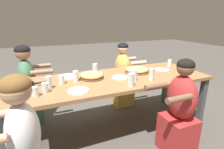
# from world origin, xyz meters

# --- Properties ---
(ground_plane) EXTENTS (18.00, 18.00, 0.00)m
(ground_plane) POSITION_xyz_m (0.00, 0.00, 0.00)
(ground_plane) COLOR #514C47
(ground_plane) RESTS_ON ground
(dining_table) EXTENTS (2.51, 0.89, 0.75)m
(dining_table) POSITION_xyz_m (0.00, 0.00, 0.68)
(dining_table) COLOR #996B42
(dining_table) RESTS_ON ground
(pizza_board_main) EXTENTS (0.35, 0.35, 0.05)m
(pizza_board_main) POSITION_xyz_m (0.43, 0.12, 0.78)
(pizza_board_main) COLOR brown
(pizza_board_main) RESTS_ON dining_table
(pizza_board_second) EXTENTS (0.31, 0.31, 0.06)m
(pizza_board_second) POSITION_xyz_m (-0.23, 0.10, 0.78)
(pizza_board_second) COLOR brown
(pizza_board_second) RESTS_ON dining_table
(skillet_bowl) EXTENTS (0.36, 0.25, 0.13)m
(skillet_bowl) POSITION_xyz_m (-1.02, 0.08, 0.81)
(skillet_bowl) COLOR black
(skillet_bowl) RESTS_ON dining_table
(empty_plate_a) EXTENTS (0.20, 0.20, 0.02)m
(empty_plate_a) POSITION_xyz_m (0.10, -0.02, 0.76)
(empty_plate_a) COLOR white
(empty_plate_a) RESTS_ON dining_table
(empty_plate_b) EXTENTS (0.22, 0.22, 0.02)m
(empty_plate_b) POSITION_xyz_m (-0.48, -0.25, 0.76)
(empty_plate_b) COLOR white
(empty_plate_b) RESTS_ON dining_table
(empty_plate_c) EXTENTS (0.23, 0.23, 0.02)m
(empty_plate_c) POSITION_xyz_m (-0.50, 0.27, 0.76)
(empty_plate_c) COLOR white
(empty_plate_c) RESTS_ON dining_table
(empty_plate_d) EXTENTS (0.20, 0.20, 0.02)m
(empty_plate_d) POSITION_xyz_m (0.82, 0.06, 0.76)
(empty_plate_d) COLOR white
(empty_plate_d) RESTS_ON dining_table
(cocktail_glass_blue) EXTENTS (0.07, 0.07, 0.13)m
(cocktail_glass_blue) POSITION_xyz_m (-0.80, -0.16, 0.80)
(cocktail_glass_blue) COLOR silver
(cocktail_glass_blue) RESTS_ON dining_table
(drinking_glass_a) EXTENTS (0.07, 0.07, 0.12)m
(drinking_glass_a) POSITION_xyz_m (-0.11, 0.35, 0.80)
(drinking_glass_a) COLOR silver
(drinking_glass_a) RESTS_ON dining_table
(drinking_glass_b) EXTENTS (0.06, 0.06, 0.14)m
(drinking_glass_b) POSITION_xyz_m (-0.76, -0.06, 0.81)
(drinking_glass_b) COLOR silver
(drinking_glass_b) RESTS_ON dining_table
(drinking_glass_c) EXTENTS (0.07, 0.07, 0.15)m
(drinking_glass_c) POSITION_xyz_m (-1.06, -0.27, 0.82)
(drinking_glass_c) COLOR silver
(drinking_glass_c) RESTS_ON dining_table
(drinking_glass_d) EXTENTS (0.06, 0.06, 0.11)m
(drinking_glass_d) POSITION_xyz_m (1.07, 0.20, 0.80)
(drinking_glass_d) COLOR silver
(drinking_glass_d) RESTS_ON dining_table
(drinking_glass_e) EXTENTS (0.06, 0.06, 0.15)m
(drinking_glass_e) POSITION_xyz_m (0.42, -0.25, 0.82)
(drinking_glass_e) COLOR silver
(drinking_glass_e) RESTS_ON dining_table
(drinking_glass_f) EXTENTS (0.07, 0.07, 0.13)m
(drinking_glass_f) POSITION_xyz_m (-0.45, 0.06, 0.81)
(drinking_glass_f) COLOR silver
(drinking_glass_f) RESTS_ON dining_table
(drinking_glass_g) EXTENTS (0.07, 0.07, 0.10)m
(drinking_glass_g) POSITION_xyz_m (-0.61, 0.04, 0.79)
(drinking_glass_g) COLOR silver
(drinking_glass_g) RESTS_ON dining_table
(drinking_glass_h) EXTENTS (0.08, 0.08, 0.15)m
(drinking_glass_h) POSITION_xyz_m (0.09, -0.34, 0.81)
(drinking_glass_h) COLOR silver
(drinking_glass_h) RESTS_ON dining_table
(drinking_glass_i) EXTENTS (0.06, 0.06, 0.13)m
(drinking_glass_i) POSITION_xyz_m (0.21, -0.19, 0.81)
(drinking_glass_i) COLOR silver
(drinking_glass_i) RESTS_ON dining_table
(drinking_glass_j) EXTENTS (0.06, 0.06, 0.10)m
(drinking_glass_j) POSITION_xyz_m (-0.89, -0.22, 0.79)
(drinking_glass_j) COLOR silver
(drinking_glass_j) RESTS_ON dining_table
(diner_far_left) EXTENTS (0.51, 0.40, 1.14)m
(diner_far_left) POSITION_xyz_m (-1.01, 0.67, 0.53)
(diner_far_left) COLOR #477556
(diner_far_left) RESTS_ON ground
(diner_near_midright) EXTENTS (0.51, 0.40, 1.09)m
(diner_near_midright) POSITION_xyz_m (0.51, -0.67, 0.49)
(diner_near_midright) COLOR #B22D2D
(diner_near_midright) RESTS_ON ground
(diner_far_midright) EXTENTS (0.51, 0.40, 1.10)m
(diner_far_midright) POSITION_xyz_m (0.48, 0.67, 0.50)
(diner_far_midright) COLOR gold
(diner_far_midright) RESTS_ON ground
(diner_near_left) EXTENTS (0.51, 0.40, 1.11)m
(diner_near_left) POSITION_xyz_m (-0.99, -0.67, 0.52)
(diner_near_left) COLOR silver
(diner_near_left) RESTS_ON ground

